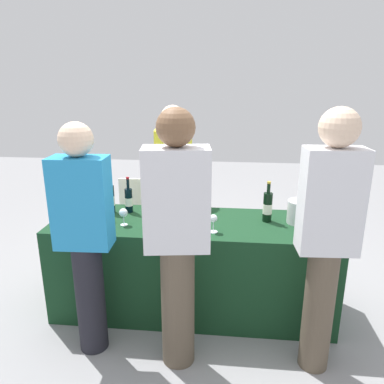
{
  "coord_description": "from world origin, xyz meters",
  "views": [
    {
      "loc": [
        0.28,
        -2.75,
        1.89
      ],
      "look_at": [
        0.0,
        0.0,
        1.05
      ],
      "focal_mm": 34.24,
      "sensor_mm": 36.0,
      "label": 1
    }
  ],
  "objects_px": {
    "ice_bucket": "(301,212)",
    "server_pouring": "(174,184)",
    "wine_bottle_2": "(164,203)",
    "wine_bottle_4": "(268,207)",
    "wine_glass_0": "(108,210)",
    "guest_2": "(327,234)",
    "wine_glass_1": "(123,213)",
    "wine_bottle_0": "(111,199)",
    "wine_bottle_1": "(129,200)",
    "wine_glass_2": "(213,219)",
    "guest_0": "(84,233)",
    "menu_board": "(141,215)",
    "wine_bottle_3": "(193,202)",
    "guest_1": "(177,235)"
  },
  "relations": [
    {
      "from": "wine_bottle_2",
      "to": "wine_glass_0",
      "type": "height_order",
      "value": "wine_bottle_2"
    },
    {
      "from": "wine_bottle_3",
      "to": "wine_glass_1",
      "type": "height_order",
      "value": "wine_bottle_3"
    },
    {
      "from": "wine_bottle_1",
      "to": "wine_glass_1",
      "type": "xyz_separation_m",
      "value": [
        0.04,
        -0.3,
        -0.01
      ]
    },
    {
      "from": "wine_bottle_0",
      "to": "guest_2",
      "type": "relative_size",
      "value": 0.19
    },
    {
      "from": "guest_1",
      "to": "wine_bottle_2",
      "type": "bearing_deg",
      "value": 98.84
    },
    {
      "from": "wine_bottle_3",
      "to": "wine_glass_1",
      "type": "relative_size",
      "value": 2.31
    },
    {
      "from": "wine_bottle_2",
      "to": "wine_bottle_3",
      "type": "bearing_deg",
      "value": 6.39
    },
    {
      "from": "ice_bucket",
      "to": "server_pouring",
      "type": "distance_m",
      "value": 1.23
    },
    {
      "from": "guest_2",
      "to": "wine_bottle_4",
      "type": "bearing_deg",
      "value": 111.37
    },
    {
      "from": "wine_bottle_2",
      "to": "wine_glass_0",
      "type": "relative_size",
      "value": 2.37
    },
    {
      "from": "wine_bottle_0",
      "to": "guest_2",
      "type": "distance_m",
      "value": 1.78
    },
    {
      "from": "wine_bottle_2",
      "to": "wine_bottle_4",
      "type": "relative_size",
      "value": 0.94
    },
    {
      "from": "wine_bottle_2",
      "to": "guest_0",
      "type": "height_order",
      "value": "guest_0"
    },
    {
      "from": "wine_glass_1",
      "to": "guest_0",
      "type": "relative_size",
      "value": 0.08
    },
    {
      "from": "wine_glass_2",
      "to": "guest_2",
      "type": "xyz_separation_m",
      "value": [
        0.72,
        -0.39,
        0.08
      ]
    },
    {
      "from": "guest_0",
      "to": "menu_board",
      "type": "relative_size",
      "value": 1.93
    },
    {
      "from": "wine_bottle_0",
      "to": "wine_glass_1",
      "type": "relative_size",
      "value": 2.38
    },
    {
      "from": "wine_glass_0",
      "to": "guest_1",
      "type": "height_order",
      "value": "guest_1"
    },
    {
      "from": "wine_bottle_4",
      "to": "guest_0",
      "type": "relative_size",
      "value": 0.2
    },
    {
      "from": "wine_bottle_4",
      "to": "wine_glass_0",
      "type": "relative_size",
      "value": 2.53
    },
    {
      "from": "ice_bucket",
      "to": "server_pouring",
      "type": "bearing_deg",
      "value": 154.02
    },
    {
      "from": "wine_glass_2",
      "to": "server_pouring",
      "type": "bearing_deg",
      "value": 117.76
    },
    {
      "from": "server_pouring",
      "to": "guest_1",
      "type": "height_order",
      "value": "guest_1"
    },
    {
      "from": "ice_bucket",
      "to": "wine_bottle_4",
      "type": "bearing_deg",
      "value": 178.06
    },
    {
      "from": "wine_bottle_0",
      "to": "guest_1",
      "type": "relative_size",
      "value": 0.19
    },
    {
      "from": "guest_2",
      "to": "menu_board",
      "type": "relative_size",
      "value": 2.06
    },
    {
      "from": "wine_glass_1",
      "to": "server_pouring",
      "type": "distance_m",
      "value": 0.79
    },
    {
      "from": "ice_bucket",
      "to": "guest_2",
      "type": "xyz_separation_m",
      "value": [
        0.04,
        -0.65,
        0.09
      ]
    },
    {
      "from": "wine_bottle_1",
      "to": "wine_glass_2",
      "type": "distance_m",
      "value": 0.83
    },
    {
      "from": "guest_0",
      "to": "wine_bottle_3",
      "type": "bearing_deg",
      "value": 44.51
    },
    {
      "from": "wine_bottle_1",
      "to": "server_pouring",
      "type": "relative_size",
      "value": 0.19
    },
    {
      "from": "wine_glass_0",
      "to": "server_pouring",
      "type": "bearing_deg",
      "value": 56.38
    },
    {
      "from": "server_pouring",
      "to": "guest_1",
      "type": "bearing_deg",
      "value": 91.33
    },
    {
      "from": "wine_bottle_4",
      "to": "wine_glass_0",
      "type": "bearing_deg",
      "value": -174.14
    },
    {
      "from": "wine_bottle_0",
      "to": "wine_glass_2",
      "type": "height_order",
      "value": "wine_bottle_0"
    },
    {
      "from": "wine_bottle_0",
      "to": "wine_bottle_1",
      "type": "height_order",
      "value": "wine_bottle_0"
    },
    {
      "from": "wine_bottle_0",
      "to": "wine_glass_1",
      "type": "xyz_separation_m",
      "value": [
        0.19,
        -0.27,
        -0.02
      ]
    },
    {
      "from": "ice_bucket",
      "to": "menu_board",
      "type": "height_order",
      "value": "ice_bucket"
    },
    {
      "from": "wine_bottle_1",
      "to": "menu_board",
      "type": "distance_m",
      "value": 1.02
    },
    {
      "from": "wine_glass_0",
      "to": "menu_board",
      "type": "distance_m",
      "value": 1.22
    },
    {
      "from": "wine_glass_1",
      "to": "guest_2",
      "type": "relative_size",
      "value": 0.08
    },
    {
      "from": "wine_bottle_1",
      "to": "guest_0",
      "type": "distance_m",
      "value": 0.75
    },
    {
      "from": "wine_glass_1",
      "to": "wine_bottle_1",
      "type": "bearing_deg",
      "value": 97.41
    },
    {
      "from": "wine_bottle_2",
      "to": "guest_2",
      "type": "height_order",
      "value": "guest_2"
    },
    {
      "from": "wine_glass_1",
      "to": "ice_bucket",
      "type": "bearing_deg",
      "value": 7.88
    },
    {
      "from": "wine_glass_0",
      "to": "guest_2",
      "type": "relative_size",
      "value": 0.07
    },
    {
      "from": "wine_bottle_1",
      "to": "wine_bottle_3",
      "type": "bearing_deg",
      "value": -3.15
    },
    {
      "from": "wine_bottle_1",
      "to": "server_pouring",
      "type": "bearing_deg",
      "value": 52.58
    },
    {
      "from": "wine_bottle_2",
      "to": "server_pouring",
      "type": "distance_m",
      "value": 0.49
    },
    {
      "from": "wine_bottle_2",
      "to": "wine_glass_2",
      "type": "relative_size",
      "value": 2.23
    }
  ]
}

